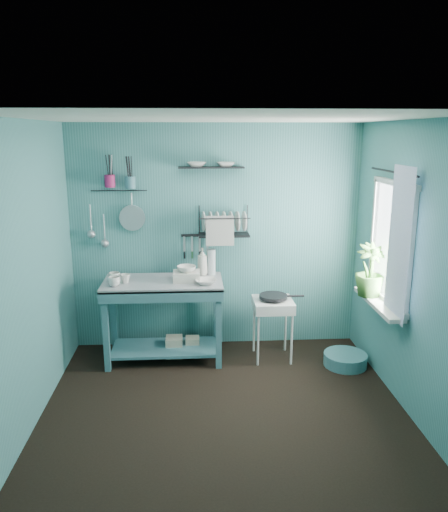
{
  "coord_description": "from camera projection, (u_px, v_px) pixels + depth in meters",
  "views": [
    {
      "loc": [
        -0.25,
        -3.95,
        2.38
      ],
      "look_at": [
        0.05,
        0.85,
        1.2
      ],
      "focal_mm": 35.0,
      "sensor_mm": 36.0,
      "label": 1
    }
  ],
  "objects": [
    {
      "name": "wall_front",
      "position": [
        242.0,
        352.0,
        2.66
      ],
      "size": [
        3.2,
        0.0,
        3.2
      ],
      "primitive_type": "plane",
      "rotation": [
        -1.57,
        0.0,
        0.0
      ],
      "color": "#377071",
      "rests_on": "ground"
    },
    {
      "name": "mug_right",
      "position": [
        114.0,
        277.0,
        5.19
      ],
      "size": [
        0.17,
        0.17,
        0.1
      ],
      "primitive_type": "imported",
      "rotation": [
        0.0,
        0.0,
        1.05
      ],
      "color": "silver",
      "rests_on": "work_counter"
    },
    {
      "name": "utensil_cup_magenta",
      "position": [
        110.0,
        181.0,
        5.27
      ],
      "size": [
        0.11,
        0.11,
        0.13
      ],
      "primitive_type": "cylinder",
      "color": "#951B51",
      "rests_on": "wall_back"
    },
    {
      "name": "soap_bottle",
      "position": [
        202.0,
        262.0,
        5.42
      ],
      "size": [
        0.11,
        0.12,
        0.3
      ],
      "primitive_type": "imported",
      "color": "beige",
      "rests_on": "work_counter"
    },
    {
      "name": "shelf_bowl_right",
      "position": [
        226.0,
        169.0,
        5.3
      ],
      "size": [
        0.2,
        0.2,
        0.05
      ],
      "primitive_type": "imported",
      "rotation": [
        0.0,
        0.0,
        0.01
      ],
      "color": "silver",
      "rests_on": "upper_shelf"
    },
    {
      "name": "storage_tin_large",
      "position": [
        174.0,
        347.0,
        5.47
      ],
      "size": [
        0.18,
        0.18,
        0.22
      ],
      "primitive_type": "cube",
      "color": "gray",
      "rests_on": "floor"
    },
    {
      "name": "floor",
      "position": [
        224.0,
        410.0,
        4.42
      ],
      "size": [
        3.2,
        3.2,
        0.0
      ],
      "primitive_type": "plane",
      "color": "black",
      "rests_on": "ground"
    },
    {
      "name": "wash_tub",
      "position": [
        187.0,
        276.0,
        5.22
      ],
      "size": [
        0.28,
        0.22,
        0.1
      ],
      "primitive_type": "cube",
      "color": "beige",
      "rests_on": "work_counter"
    },
    {
      "name": "upper_shelf",
      "position": [
        211.0,
        167.0,
        5.28
      ],
      "size": [
        0.7,
        0.18,
        0.01
      ],
      "primitive_type": "cube",
      "rotation": [
        0.0,
        0.0,
        0.0
      ],
      "color": "black",
      "rests_on": "wall_back"
    },
    {
      "name": "knife_strip",
      "position": [
        196.0,
        235.0,
        5.52
      ],
      "size": [
        0.32,
        0.02,
        0.03
      ],
      "primitive_type": "cube",
      "rotation": [
        0.0,
        0.0,
        -0.01
      ],
      "color": "black",
      "rests_on": "wall_back"
    },
    {
      "name": "wall_back",
      "position": [
        216.0,
        238.0,
        5.57
      ],
      "size": [
        3.2,
        0.0,
        3.2
      ],
      "primitive_type": "plane",
      "rotation": [
        1.57,
        0.0,
        0.0
      ],
      "color": "#377071",
      "rests_on": "ground"
    },
    {
      "name": "colander",
      "position": [
        132.0,
        218.0,
        5.41
      ],
      "size": [
        0.28,
        0.03,
        0.28
      ],
      "primitive_type": "cylinder",
      "rotation": [
        1.54,
        0.0,
        0.0
      ],
      "color": "#AEB0B6",
      "rests_on": "wall_back"
    },
    {
      "name": "work_counter",
      "position": [
        164.0,
        320.0,
        5.34
      ],
      "size": [
        1.27,
        0.66,
        0.88
      ],
      "primitive_type": "cube",
      "rotation": [
        0.0,
        0.0,
        -0.03
      ],
      "color": "#356670",
      "rests_on": "floor"
    },
    {
      "name": "windowsill",
      "position": [
        378.0,
        303.0,
        4.75
      ],
      "size": [
        0.16,
        0.95,
        0.04
      ],
      "primitive_type": "cube",
      "color": "silver",
      "rests_on": "wall_right"
    },
    {
      "name": "floor_basin",
      "position": [
        345.0,
        360.0,
        5.26
      ],
      "size": [
        0.45,
        0.45,
        0.13
      ],
      "primitive_type": "cylinder",
      "color": "teal",
      "rests_on": "floor"
    },
    {
      "name": "tub_bowl",
      "position": [
        186.0,
        269.0,
        5.2
      ],
      "size": [
        0.2,
        0.19,
        0.06
      ],
      "primitive_type": "imported",
      "color": "silver",
      "rests_on": "wash_tub"
    },
    {
      "name": "ceiling",
      "position": [
        224.0,
        118.0,
        3.82
      ],
      "size": [
        3.2,
        3.2,
        0.0
      ],
      "primitive_type": "plane",
      "rotation": [
        3.14,
        0.0,
        0.0
      ],
      "color": "silver",
      "rests_on": "ground"
    },
    {
      "name": "wall_right",
      "position": [
        413.0,
        272.0,
        4.21
      ],
      "size": [
        0.0,
        3.0,
        3.0
      ],
      "primitive_type": "plane",
      "rotation": [
        1.57,
        0.0,
        -1.57
      ],
      "color": "#377071",
      "rests_on": "ground"
    },
    {
      "name": "wall_left",
      "position": [
        27.0,
        278.0,
        4.02
      ],
      "size": [
        0.0,
        3.0,
        3.0
      ],
      "primitive_type": "plane",
      "rotation": [
        1.57,
        0.0,
        1.57
      ],
      "color": "#377071",
      "rests_on": "ground"
    },
    {
      "name": "mug_left",
      "position": [
        114.0,
        281.0,
        5.04
      ],
      "size": [
        0.12,
        0.12,
        0.1
      ],
      "primitive_type": "imported",
      "color": "silver",
      "rests_on": "work_counter"
    },
    {
      "name": "utensil_cup_teal",
      "position": [
        130.0,
        182.0,
        5.29
      ],
      "size": [
        0.11,
        0.11,
        0.13
      ],
      "primitive_type": "cylinder",
      "color": "#396B78",
      "rests_on": "wall_back"
    },
    {
      "name": "curtain",
      "position": [
        399.0,
        245.0,
        4.31
      ],
      "size": [
        0.0,
        1.35,
        1.35
      ],
      "primitive_type": "plane",
      "rotation": [
        1.57,
        0.0,
        1.57
      ],
      "color": "white",
      "rests_on": "wall_right"
    },
    {
      "name": "ladle_inner",
      "position": [
        104.0,
        228.0,
        5.43
      ],
      "size": [
        0.01,
        0.01,
        0.3
      ],
      "primitive_type": "cylinder",
      "color": "#AEB0B6",
      "rests_on": "wall_back"
    },
    {
      "name": "frying_pan",
      "position": [
        273.0,
        296.0,
        5.29
      ],
      "size": [
        0.3,
        0.3,
        0.03
      ],
      "primitive_type": "cylinder",
      "color": "black",
      "rests_on": "hotplate_stand"
    },
    {
      "name": "storage_tin_small",
      "position": [
        193.0,
        346.0,
        5.51
      ],
      "size": [
        0.15,
        0.15,
        0.2
      ],
      "primitive_type": "cube",
      "color": "gray",
      "rests_on": "floor"
    },
    {
      "name": "counter_bowl",
      "position": [
        206.0,
        282.0,
        5.11
      ],
      "size": [
        0.22,
        0.22,
        0.05
      ],
      "primitive_type": "imported",
      "color": "silver",
      "rests_on": "work_counter"
    },
    {
      "name": "hotplate_stand",
      "position": [
        272.0,
        329.0,
        5.38
      ],
      "size": [
        0.42,
        0.42,
        0.66
      ],
      "primitive_type": "cube",
      "rotation": [
        0.0,
        0.0,
        -0.02
      ],
      "color": "silver",
      "rests_on": "floor"
    },
    {
      "name": "shelf_bowl_left",
      "position": [
        197.0,
        162.0,
        5.26
      ],
      "size": [
        0.23,
        0.23,
        0.05
      ],
      "primitive_type": "imported",
      "rotation": [
        0.0,
        0.0,
        -0.12
      ],
      "color": "silver",
      "rests_on": "upper_shelf"
    },
    {
      "name": "window_glass",
      "position": [
        392.0,
        243.0,
        4.61
      ],
      "size": [
        0.0,
        1.1,
        1.1
      ],
      "primitive_type": "plane",
      "rotation": [
        1.57,
        0.0,
        1.57
      ],
      "color": "white",
      "rests_on": "wall_right"
    },
    {
      "name": "potted_plant",
      "position": [
        370.0,
        270.0,
        4.85
      ],
      "size": [
        0.33,
        0.33,
        0.52
      ],
      "primitive_type": "imported",
      "rotation": [
        0.0,
        0.0,
        0.15
      ],
      "color": "#3A6B2B",
      "rests_on": "windowsill"
    },
    {
      "name": "mug_mid",
      "position": [
        125.0,
        279.0,
        5.14
      ],
      "size": [
        0.14,
        0.14,
        0.09
      ],
      "primitive_type": "imported",
      "rotation": [
        0.0,
        0.0,
        0.52
      ],
      "color": "silver",
      "rests_on": "work_counter"
    },
    {
      "name": "water_bottle",
      "position": [
        211.0,
        262.0,
        5.44
      ],
      "size": [
        0.09,
        0.09,
        0.28
      ],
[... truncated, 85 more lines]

